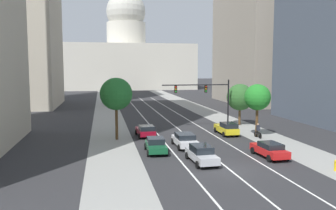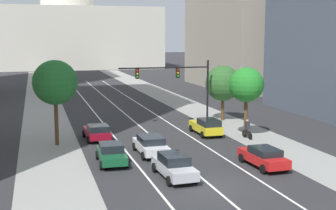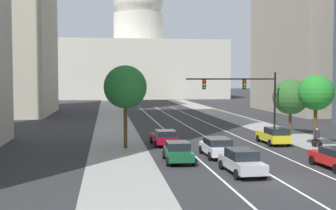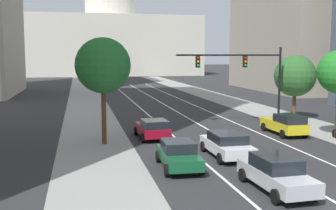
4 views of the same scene
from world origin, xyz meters
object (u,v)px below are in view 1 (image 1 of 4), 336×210
Objects in this scene: car_crimson at (146,131)px; fire_hydrant at (336,165)px; traffic_signal_mast at (207,94)px; street_tree_near_left at (116,94)px; street_tree_far_right at (240,97)px; cyclist at (258,131)px; car_silver at (202,154)px; car_white at (185,140)px; car_red at (270,149)px; street_tree_near_right at (257,97)px; capitol_building at (127,58)px; car_yellow at (227,128)px; car_green at (156,145)px.

car_crimson is 4.61× the size of fire_hydrant.
street_tree_near_left is at bearing -156.50° from traffic_signal_mast.
street_tree_far_right is (1.13, 22.80, 3.56)m from fire_hydrant.
fire_hydrant is at bearing -78.64° from traffic_signal_mast.
car_silver is at bearing 129.81° from cyclist.
car_white reaches higher than car_red.
cyclist is at bearing -7.29° from street_tree_near_left.
traffic_signal_mast is 1.31× the size of street_tree_near_left.
car_silver reaches higher than fire_hydrant.
car_red is at bearing -86.58° from car_silver.
street_tree_near_right is at bearing -13.06° from cyclist.
street_tree_far_right is at bearing -69.56° from car_crimson.
capitol_building is 10.94× the size of car_silver.
street_tree_near_right is 8.71m from street_tree_far_right.
car_yellow is 12.44m from car_green.
cyclist is (3.95, -7.49, -3.85)m from traffic_signal_mast.
fire_hydrant is 0.15× the size of street_tree_far_right.
car_red is 16.68m from traffic_signal_mast.
fire_hydrant is 13.65m from cyclist.
capitol_building reaches higher than fire_hydrant.
cyclist is 9.80m from street_tree_far_right.
traffic_signal_mast reaches higher than cyclist.
capitol_building is 8.60× the size of street_tree_far_right.
traffic_signal_mast is (-1.03, 4.95, 3.89)m from car_yellow.
street_tree_far_right reaches higher than car_silver.
street_tree_far_right is at bearing -42.18° from car_white.
cyclist reaches higher than car_green.
car_green is at bearing 34.49° from car_silver.
capitol_building is 11.17× the size of car_red.
car_green is at bearing 118.01° from car_white.
car_yellow reaches higher than car_green.
fire_hydrant is at bearing -144.33° from car_crimson.
capitol_building is at bearing -0.19° from cyclist.
cyclist is at bearing -98.56° from street_tree_near_right.
car_yellow is 0.77× the size of street_tree_far_right.
capitol_building is at bearing 95.56° from street_tree_far_right.
car_red is 0.64× the size of street_tree_near_left.
capitol_building reaches higher than car_red.
cyclist reaches higher than car_crimson.
car_red is 18.66m from street_tree_far_right.
street_tree_far_right reaches higher than car_white.
traffic_signal_mast reaches higher than street_tree_near_right.
car_silver is 10.77m from fire_hydrant.
street_tree_near_left reaches higher than fire_hydrant.
street_tree_near_left reaches higher than car_crimson.
street_tree_near_right is at bearing -46.46° from car_silver.
car_crimson is 10.73m from traffic_signal_mast.
car_silver is (-1.66, -114.34, -11.21)m from capitol_building.
traffic_signal_mast is 5.40× the size of cyclist.
car_red is 0.77× the size of street_tree_far_right.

